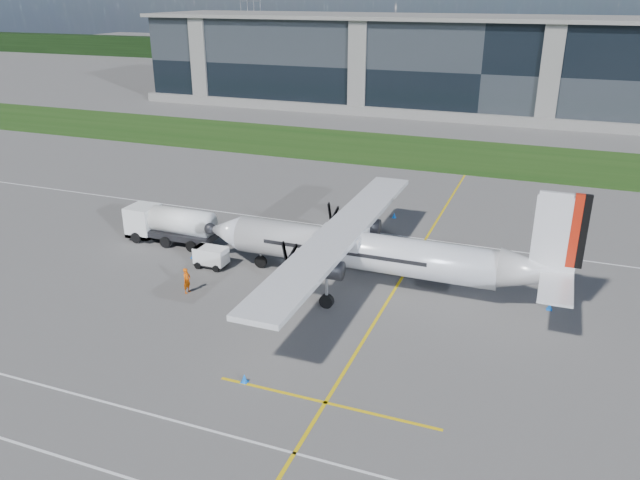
{
  "coord_description": "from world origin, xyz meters",
  "views": [
    {
      "loc": [
        12.21,
        -30.67,
        19.5
      ],
      "look_at": [
        -2.6,
        7.77,
        2.97
      ],
      "focal_mm": 35.0,
      "sensor_mm": 36.0,
      "label": 1
    }
  ],
  "objects_px": {
    "safety_cone_fwd": "(193,255)",
    "safety_cone_stbdwing": "(394,215)",
    "baggage_tug": "(211,257)",
    "pylon_west": "(250,6)",
    "safety_cone_portwing": "(244,378)",
    "turboprop_aircraft": "(375,232)",
    "safety_cone_nose_stbd": "(224,250)",
    "fuel_tanker_truck": "(165,224)",
    "safety_cone_tail": "(550,306)",
    "ground_crew_person": "(187,279)"
  },
  "relations": [
    {
      "from": "fuel_tanker_truck",
      "to": "safety_cone_portwing",
      "type": "height_order",
      "value": "fuel_tanker_truck"
    },
    {
      "from": "safety_cone_stbdwing",
      "to": "baggage_tug",
      "type": "bearing_deg",
      "value": -122.95
    },
    {
      "from": "pylon_west",
      "to": "fuel_tanker_truck",
      "type": "height_order",
      "value": "pylon_west"
    },
    {
      "from": "safety_cone_fwd",
      "to": "safety_cone_stbdwing",
      "type": "height_order",
      "value": "same"
    },
    {
      "from": "fuel_tanker_truck",
      "to": "safety_cone_fwd",
      "type": "xyz_separation_m",
      "value": [
        3.95,
        -2.21,
        -1.28
      ]
    },
    {
      "from": "fuel_tanker_truck",
      "to": "safety_cone_tail",
      "type": "distance_m",
      "value": 30.39
    },
    {
      "from": "turboprop_aircraft",
      "to": "safety_cone_tail",
      "type": "distance_m",
      "value": 12.44
    },
    {
      "from": "pylon_west",
      "to": "safety_cone_tail",
      "type": "bearing_deg",
      "value": -56.6
    },
    {
      "from": "baggage_tug",
      "to": "safety_cone_tail",
      "type": "height_order",
      "value": "baggage_tug"
    },
    {
      "from": "fuel_tanker_truck",
      "to": "safety_cone_nose_stbd",
      "type": "relative_size",
      "value": 16.27
    },
    {
      "from": "turboprop_aircraft",
      "to": "safety_cone_stbdwing",
      "type": "height_order",
      "value": "turboprop_aircraft"
    },
    {
      "from": "safety_cone_fwd",
      "to": "safety_cone_stbdwing",
      "type": "xyz_separation_m",
      "value": [
        12.31,
        14.68,
        0.0
      ]
    },
    {
      "from": "safety_cone_fwd",
      "to": "safety_cone_nose_stbd",
      "type": "xyz_separation_m",
      "value": [
        1.81,
        1.69,
        0.0
      ]
    },
    {
      "from": "pylon_west",
      "to": "safety_cone_fwd",
      "type": "bearing_deg",
      "value": -64.86
    },
    {
      "from": "ground_crew_person",
      "to": "safety_cone_tail",
      "type": "bearing_deg",
      "value": -69.38
    },
    {
      "from": "pylon_west",
      "to": "baggage_tug",
      "type": "height_order",
      "value": "pylon_west"
    },
    {
      "from": "turboprop_aircraft",
      "to": "safety_cone_fwd",
      "type": "distance_m",
      "value": 15.11
    },
    {
      "from": "ground_crew_person",
      "to": "safety_cone_tail",
      "type": "xyz_separation_m",
      "value": [
        23.55,
        6.37,
        -0.79
      ]
    },
    {
      "from": "safety_cone_stbdwing",
      "to": "fuel_tanker_truck",
      "type": "bearing_deg",
      "value": -142.53
    },
    {
      "from": "turboprop_aircraft",
      "to": "fuel_tanker_truck",
      "type": "height_order",
      "value": "turboprop_aircraft"
    },
    {
      "from": "pylon_west",
      "to": "safety_cone_portwing",
      "type": "distance_m",
      "value": 175.07
    },
    {
      "from": "safety_cone_stbdwing",
      "to": "ground_crew_person",
      "type": "bearing_deg",
      "value": -115.32
    },
    {
      "from": "safety_cone_portwing",
      "to": "safety_cone_nose_stbd",
      "type": "bearing_deg",
      "value": 122.59
    },
    {
      "from": "pylon_west",
      "to": "fuel_tanker_truck",
      "type": "relative_size",
      "value": 3.69
    },
    {
      "from": "safety_cone_nose_stbd",
      "to": "safety_cone_tail",
      "type": "bearing_deg",
      "value": -1.51
    },
    {
      "from": "pylon_west",
      "to": "turboprop_aircraft",
      "type": "bearing_deg",
      "value": -60.19
    },
    {
      "from": "baggage_tug",
      "to": "safety_cone_stbdwing",
      "type": "relative_size",
      "value": 5.2
    },
    {
      "from": "turboprop_aircraft",
      "to": "safety_cone_portwing",
      "type": "xyz_separation_m",
      "value": [
        -3.11,
        -13.74,
        -3.88
      ]
    },
    {
      "from": "pylon_west",
      "to": "ground_crew_person",
      "type": "height_order",
      "value": "pylon_west"
    },
    {
      "from": "pylon_west",
      "to": "safety_cone_fwd",
      "type": "xyz_separation_m",
      "value": [
        66.83,
        -142.42,
        -14.75
      ]
    },
    {
      "from": "fuel_tanker_truck",
      "to": "ground_crew_person",
      "type": "height_order",
      "value": "fuel_tanker_truck"
    },
    {
      "from": "safety_cone_tail",
      "to": "turboprop_aircraft",
      "type": "bearing_deg",
      "value": -176.33
    },
    {
      "from": "pylon_west",
      "to": "safety_cone_stbdwing",
      "type": "xyz_separation_m",
      "value": [
        79.15,
        -127.74,
        -14.75
      ]
    },
    {
      "from": "safety_cone_tail",
      "to": "fuel_tanker_truck",
      "type": "bearing_deg",
      "value": 177.79
    },
    {
      "from": "pylon_west",
      "to": "safety_cone_stbdwing",
      "type": "height_order",
      "value": "pylon_west"
    },
    {
      "from": "turboprop_aircraft",
      "to": "safety_cone_tail",
      "type": "height_order",
      "value": "turboprop_aircraft"
    },
    {
      "from": "fuel_tanker_truck",
      "to": "safety_cone_portwing",
      "type": "xyz_separation_m",
      "value": [
        15.44,
        -15.67,
        -1.28
      ]
    },
    {
      "from": "fuel_tanker_truck",
      "to": "safety_cone_fwd",
      "type": "relative_size",
      "value": 16.27
    },
    {
      "from": "baggage_tug",
      "to": "safety_cone_portwing",
      "type": "distance_m",
      "value": 15.61
    },
    {
      "from": "safety_cone_tail",
      "to": "safety_cone_nose_stbd",
      "type": "distance_m",
      "value": 24.6
    },
    {
      "from": "ground_crew_person",
      "to": "safety_cone_fwd",
      "type": "relative_size",
      "value": 4.17
    },
    {
      "from": "safety_cone_stbdwing",
      "to": "safety_cone_tail",
      "type": "bearing_deg",
      "value": -44.08
    },
    {
      "from": "pylon_west",
      "to": "safety_cone_tail",
      "type": "height_order",
      "value": "pylon_west"
    },
    {
      "from": "turboprop_aircraft",
      "to": "safety_cone_stbdwing",
      "type": "bearing_deg",
      "value": 99.02
    },
    {
      "from": "safety_cone_nose_stbd",
      "to": "safety_cone_stbdwing",
      "type": "relative_size",
      "value": 1.0
    },
    {
      "from": "baggage_tug",
      "to": "safety_cone_nose_stbd",
      "type": "xyz_separation_m",
      "value": [
        -0.38,
        2.62,
        -0.53
      ]
    },
    {
      "from": "safety_cone_tail",
      "to": "safety_cone_nose_stbd",
      "type": "relative_size",
      "value": 1.0
    },
    {
      "from": "safety_cone_tail",
      "to": "safety_cone_fwd",
      "type": "bearing_deg",
      "value": -177.74
    },
    {
      "from": "baggage_tug",
      "to": "safety_cone_tail",
      "type": "distance_m",
      "value": 24.29
    },
    {
      "from": "safety_cone_portwing",
      "to": "turboprop_aircraft",
      "type": "bearing_deg",
      "value": 77.26
    }
  ]
}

